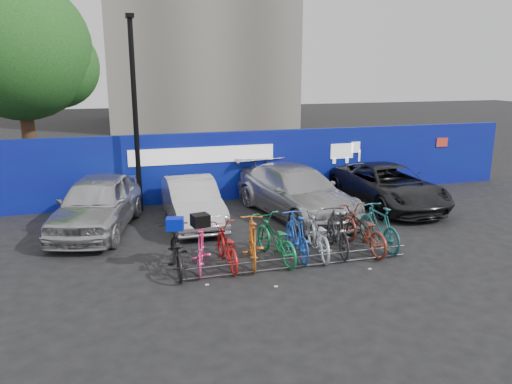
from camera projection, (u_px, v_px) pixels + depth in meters
name	position (u px, v px, depth m)	size (l,w,h in m)	color
ground	(289.00, 259.00, 12.17)	(100.00, 100.00, 0.00)	black
hoarding	(231.00, 166.00, 17.47)	(22.00, 0.18, 2.40)	navy
tree	(27.00, 53.00, 18.47)	(5.40, 5.20, 7.80)	#382314
lamppost	(135.00, 110.00, 15.54)	(0.25, 0.50, 6.11)	black
bike_rack	(298.00, 262.00, 11.58)	(5.60, 0.03, 0.30)	#595B60
car_0	(97.00, 203.00, 14.19)	(1.87, 4.64, 1.58)	#B1B1B6
car_1	(192.00, 201.00, 14.88)	(1.41, 4.06, 1.34)	silver
car_2	(296.00, 192.00, 15.65)	(2.15, 5.28, 1.53)	#AAA9AD
car_3	(388.00, 186.00, 16.74)	(2.30, 4.98, 1.38)	black
bike_0	(176.00, 251.00, 11.32)	(0.67, 1.93, 1.01)	black
bike_1	(201.00, 248.00, 11.46)	(0.49, 1.74, 1.04)	#EF397B
bike_2	(226.00, 246.00, 11.68)	(0.64, 1.84, 0.97)	red
bike_3	(253.00, 241.00, 11.79)	(0.53, 1.87, 1.12)	orange
bike_4	(275.00, 239.00, 12.03)	(0.70, 2.01, 1.06)	#167E46
bike_5	(297.00, 235.00, 12.19)	(0.53, 1.87, 1.12)	blue
bike_6	(317.00, 234.00, 12.36)	(0.70, 2.01, 1.06)	#B7BBC0
bike_7	(337.00, 231.00, 12.49)	(0.53, 1.88, 1.13)	#262628
bike_8	(363.00, 230.00, 12.65)	(0.73, 2.09, 1.10)	maroon
bike_9	(379.00, 226.00, 12.82)	(0.54, 1.92, 1.15)	#20656C
cargo_crate	(175.00, 224.00, 11.16)	(0.38, 0.29, 0.27)	#0415BF
cargo_topcase	(200.00, 220.00, 11.30)	(0.38, 0.34, 0.28)	black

